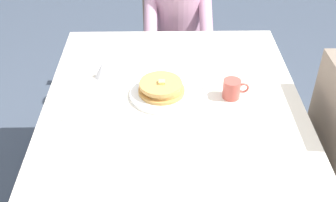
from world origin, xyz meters
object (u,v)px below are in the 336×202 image
object	(u,v)px
fork_left_of_plate	(118,98)
spoon_near_edge	(171,150)
chair_diner	(176,30)
plate_breakfast	(162,94)
breakfast_stack	(162,87)
knife_right_of_plate	(206,97)
syrup_pitcher	(103,70)
cup_coffee	(232,89)
dining_table_main	(174,134)
diner_person	(177,22)

from	to	relation	value
fork_left_of_plate	spoon_near_edge	bearing A→B (deg)	-140.60
chair_diner	plate_breakfast	distance (m)	1.05
breakfast_stack	knife_right_of_plate	size ratio (longest dim) A/B	1.01
chair_diner	syrup_pitcher	world-z (taller)	chair_diner
cup_coffee	knife_right_of_plate	world-z (taller)	cup_coffee
spoon_near_edge	cup_coffee	bearing A→B (deg)	61.25
plate_breakfast	syrup_pitcher	distance (m)	0.31
chair_diner	spoon_near_edge	xyz separation A→B (m)	(-0.07, -1.36, 0.21)
chair_diner	breakfast_stack	xyz separation A→B (m)	(-0.10, -1.01, 0.25)
chair_diner	dining_table_main	bearing A→B (deg)	87.62
chair_diner	knife_right_of_plate	size ratio (longest dim) A/B	4.65
breakfast_stack	spoon_near_edge	xyz separation A→B (m)	(0.03, -0.35, -0.04)
plate_breakfast	dining_table_main	bearing A→B (deg)	-72.16
dining_table_main	fork_left_of_plate	xyz separation A→B (m)	(-0.24, 0.13, 0.09)
syrup_pitcher	cup_coffee	bearing A→B (deg)	-16.44
dining_table_main	breakfast_stack	size ratio (longest dim) A/B	7.56
spoon_near_edge	diner_person	bearing A→B (deg)	97.27
plate_breakfast	syrup_pitcher	bearing A→B (deg)	150.39
plate_breakfast	breakfast_stack	distance (m)	0.03
dining_table_main	cup_coffee	size ratio (longest dim) A/B	13.49
plate_breakfast	breakfast_stack	size ratio (longest dim) A/B	1.39
spoon_near_edge	breakfast_stack	bearing A→B (deg)	105.50
spoon_near_edge	syrup_pitcher	bearing A→B (deg)	131.53
syrup_pitcher	fork_left_of_plate	world-z (taller)	syrup_pitcher
plate_breakfast	knife_right_of_plate	size ratio (longest dim) A/B	1.40
syrup_pitcher	knife_right_of_plate	bearing A→B (deg)	-20.67
plate_breakfast	syrup_pitcher	xyz separation A→B (m)	(-0.27, 0.15, 0.03)
dining_table_main	syrup_pitcher	world-z (taller)	syrup_pitcher
fork_left_of_plate	spoon_near_edge	distance (m)	0.39
plate_breakfast	syrup_pitcher	world-z (taller)	syrup_pitcher
cup_coffee	spoon_near_edge	size ratio (longest dim) A/B	0.75
plate_breakfast	knife_right_of_plate	bearing A→B (deg)	-6.01
breakfast_stack	fork_left_of_plate	world-z (taller)	breakfast_stack
plate_breakfast	fork_left_of_plate	xyz separation A→B (m)	(-0.19, -0.02, -0.01)
breakfast_stack	cup_coffee	xyz separation A→B (m)	(0.30, -0.02, 0.00)
breakfast_stack	syrup_pitcher	bearing A→B (deg)	151.26
dining_table_main	plate_breakfast	world-z (taller)	plate_breakfast
diner_person	cup_coffee	xyz separation A→B (m)	(0.20, -0.88, 0.11)
breakfast_stack	spoon_near_edge	size ratio (longest dim) A/B	1.34
chair_diner	diner_person	distance (m)	0.21
knife_right_of_plate	spoon_near_edge	world-z (taller)	same
cup_coffee	diner_person	bearing A→B (deg)	103.04
dining_table_main	fork_left_of_plate	bearing A→B (deg)	151.09
dining_table_main	plate_breakfast	xyz separation A→B (m)	(-0.05, 0.15, 0.10)
knife_right_of_plate	fork_left_of_plate	bearing A→B (deg)	89.57
chair_diner	diner_person	bearing A→B (deg)	90.00
syrup_pitcher	spoon_near_edge	bearing A→B (deg)	-58.92
dining_table_main	chair_diner	distance (m)	1.18
dining_table_main	knife_right_of_plate	world-z (taller)	knife_right_of_plate
dining_table_main	spoon_near_edge	world-z (taller)	spoon_near_edge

